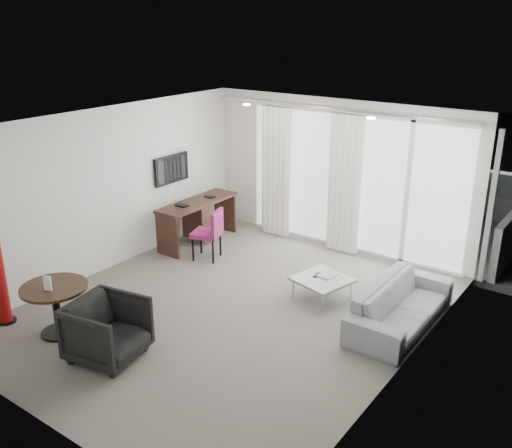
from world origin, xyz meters
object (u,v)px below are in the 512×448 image
Objects in this scene: coffee_table at (322,288)px; rattan_chair_b at (451,205)px; desk at (198,222)px; round_table at (57,310)px; rattan_chair_a at (394,203)px; sofa at (401,305)px; tub_armchair at (107,330)px; desk_chair at (206,234)px.

rattan_chair_b is at bearing 82.49° from coffee_table.
desk is 3.51m from round_table.
rattan_chair_a reaches higher than round_table.
rattan_chair_b is (0.99, 0.40, 0.04)m from rattan_chair_a.
rattan_chair_b is (-0.68, 4.08, 0.17)m from sofa.
coffee_table is at bearing -11.65° from desk.
sofa is (3.51, 2.81, -0.05)m from round_table.
round_table is at bearing -116.12° from rattan_chair_b.
rattan_chair_b is at bearing 25.73° from rattan_chair_a.
coffee_table is (2.29, 2.85, -0.18)m from round_table.
round_table is 0.97m from tub_armchair.
rattan_chair_a is at bearing 24.42° from sofa.
desk_chair is at bearing -114.39° from rattan_chair_a.
desk is 3.91m from rattan_chair_a.
round_table is at bearing 80.39° from tub_armchair.
sofa is at bearing -52.42° from tub_armchair.
sofa is (4.13, -0.64, -0.10)m from desk.
desk_chair reaches higher than tub_armchair.
rattan_chair_a is at bearing 51.01° from desk.
rattan_chair_a is (2.46, 3.04, 0.02)m from desk.
desk is 1.98× the size of round_table.
rattan_chair_b reaches higher than coffee_table.
coffee_table is at bearing -22.43° from desk_chair.
rattan_chair_b is (2.83, 6.89, 0.12)m from round_table.
desk is 2.02× the size of tub_armchair.
rattan_chair_b is at bearing -25.32° from tub_armchair.
coffee_table is 1.22m from sofa.
tub_armchair reaches higher than round_table.
tub_armchair is 1.15× the size of coffee_table.
tub_armchair reaches higher than coffee_table.
desk_chair reaches higher than sofa.
round_table is at bearing -79.73° from desk.
round_table is 1.02× the size of rattan_chair_a.
sofa is (2.54, 2.80, -0.09)m from tub_armchair.
coffee_table is at bearing -101.34° from rattan_chair_b.
round_table is at bearing -108.45° from desk_chair.
tub_armchair reaches higher than sofa.
desk is 0.76m from desk_chair.
desk is at bearing 100.27° from round_table.
round_table is 6.75m from rattan_chair_a.
round_table is 0.43× the size of sofa.
tub_armchair is (0.97, 0.01, 0.04)m from round_table.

